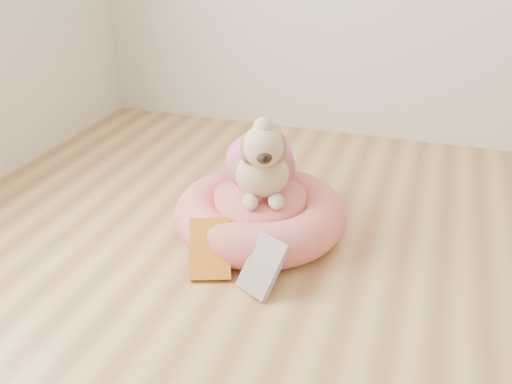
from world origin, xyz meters
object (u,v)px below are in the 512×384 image
(dog, at_px, (261,148))
(book_yellow, at_px, (210,249))
(book_white, at_px, (263,266))
(pet_bed, at_px, (260,214))

(dog, xyz_separation_m, book_yellow, (-0.07, -0.35, -0.25))
(book_white, bearing_deg, dog, 138.14)
(book_yellow, distance_m, book_white, 0.20)
(pet_bed, distance_m, book_white, 0.36)
(pet_bed, bearing_deg, book_yellow, -104.48)
(book_yellow, xyz_separation_m, book_white, (0.20, -0.04, -0.00))
(book_white, bearing_deg, pet_bed, 138.67)
(pet_bed, distance_m, dog, 0.26)
(book_yellow, relative_size, book_white, 1.05)
(pet_bed, xyz_separation_m, book_white, (0.12, -0.34, 0.01))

